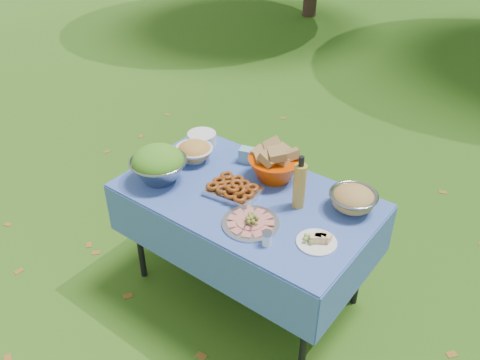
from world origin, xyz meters
name	(u,v)px	position (x,y,z in m)	size (l,w,h in m)	color
ground	(246,288)	(0.00, 0.00, 0.00)	(80.00, 80.00, 0.00)	#193D0B
picnic_table	(246,244)	(0.00, 0.00, 0.38)	(1.46, 0.86, 0.76)	#7195D9
salad_bowl	(158,164)	(-0.50, -0.19, 0.87)	(0.34, 0.34, 0.22)	gray
pasta_bowl_white	(194,151)	(-0.49, 0.10, 0.83)	(0.23, 0.23, 0.13)	white
plate_stack	(202,138)	(-0.58, 0.29, 0.80)	(0.19, 0.19, 0.08)	white
wipes_box	(247,155)	(-0.21, 0.29, 0.81)	(0.10, 0.07, 0.09)	#77B1C7
sanitizer_bottle	(276,152)	(-0.07, 0.39, 0.83)	(0.05, 0.05, 0.15)	pink
bread_bowl	(275,163)	(0.03, 0.24, 0.87)	(0.32, 0.32, 0.21)	#CC3A00
pasta_bowl_steel	(353,199)	(0.54, 0.24, 0.83)	(0.26, 0.26, 0.14)	gray
fried_tray	(233,189)	(-0.06, -0.04, 0.80)	(0.29, 0.21, 0.07)	silver
charcuterie_platter	(251,219)	(0.18, -0.20, 0.80)	(0.31, 0.31, 0.07)	silver
oil_bottle	(300,182)	(0.29, 0.09, 0.92)	(0.07, 0.07, 0.32)	gold
cheese_plate	(317,239)	(0.53, -0.12, 0.79)	(0.21, 0.21, 0.06)	white
shaker	(267,238)	(0.34, -0.28, 0.80)	(0.05, 0.05, 0.08)	white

